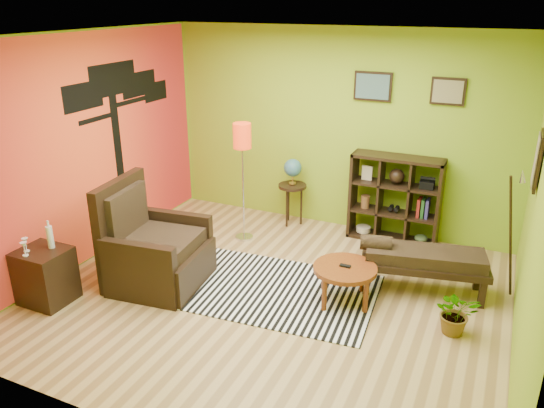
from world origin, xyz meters
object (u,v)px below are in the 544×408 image
at_px(coffee_table, 345,271).
at_px(potted_plant, 456,317).
at_px(bench, 421,259).
at_px(cube_shelf, 396,199).
at_px(floor_lamp, 242,147).
at_px(side_cabinet, 46,275).
at_px(globe_table, 293,175).
at_px(armchair, 153,253).

height_order(coffee_table, potted_plant, coffee_table).
bearing_deg(bench, cube_shelf, 114.66).
bearing_deg(floor_lamp, coffee_table, -29.71).
distance_m(side_cabinet, cube_shelf, 4.44).
bearing_deg(bench, coffee_table, -142.17).
distance_m(coffee_table, potted_plant, 1.21).
bearing_deg(globe_table, side_cabinet, -117.80).
relative_size(cube_shelf, potted_plant, 2.57).
bearing_deg(side_cabinet, globe_table, 62.20).
height_order(globe_table, potted_plant, globe_table).
xyz_separation_m(side_cabinet, globe_table, (1.63, 3.09, 0.44)).
xyz_separation_m(floor_lamp, potted_plant, (2.94, -1.12, -1.14)).
bearing_deg(side_cabinet, potted_plant, 16.51).
distance_m(armchair, floor_lamp, 1.83).
bearing_deg(floor_lamp, armchair, -104.94).
distance_m(coffee_table, bench, 0.90).
distance_m(floor_lamp, potted_plant, 3.35).
xyz_separation_m(floor_lamp, globe_table, (0.41, 0.74, -0.56)).
relative_size(armchair, cube_shelf, 1.03).
bearing_deg(potted_plant, globe_table, 143.69).
relative_size(coffee_table, side_cabinet, 0.74).
height_order(side_cabinet, bench, side_cabinet).
height_order(side_cabinet, potted_plant, side_cabinet).
xyz_separation_m(armchair, floor_lamp, (0.40, 1.51, 0.95)).
height_order(coffee_table, globe_table, globe_table).
xyz_separation_m(coffee_table, bench, (0.71, 0.55, 0.05)).
bearing_deg(coffee_table, armchair, -166.72).
bearing_deg(coffee_table, cube_shelf, 85.54).
relative_size(coffee_table, cube_shelf, 0.58).
relative_size(coffee_table, globe_table, 0.70).
xyz_separation_m(cube_shelf, potted_plant, (1.05, -1.91, -0.42)).
distance_m(bench, potted_plant, 0.85).
relative_size(floor_lamp, cube_shelf, 1.36).
bearing_deg(bench, side_cabinet, -152.73).
distance_m(armchair, side_cabinet, 1.17).
xyz_separation_m(floor_lamp, bench, (2.47, -0.45, -0.91)).
xyz_separation_m(bench, potted_plant, (0.48, -0.67, -0.23)).
bearing_deg(floor_lamp, potted_plant, -20.75).
height_order(floor_lamp, globe_table, floor_lamp).
height_order(armchair, potted_plant, armchair).
xyz_separation_m(armchair, side_cabinet, (-0.82, -0.84, -0.06)).
distance_m(coffee_table, globe_table, 2.24).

